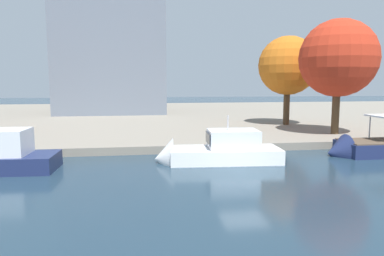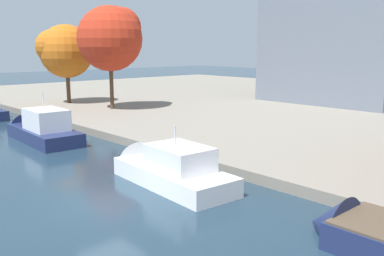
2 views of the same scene
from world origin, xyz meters
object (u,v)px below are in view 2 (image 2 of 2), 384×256
at_px(mooring_bollard_0, 57,112).
at_px(tree_3, 113,36).
at_px(motor_yacht_1, 41,132).
at_px(motor_yacht_2, 165,171).
at_px(tree_4, 64,51).

distance_m(mooring_bollard_0, tree_3, 9.91).
xyz_separation_m(motor_yacht_1, tree_3, (-7.28, 11.22, 7.50)).
height_order(motor_yacht_2, tree_4, tree_4).
bearing_deg(motor_yacht_2, motor_yacht_1, 5.75).
bearing_deg(motor_yacht_1, mooring_bollard_0, -31.34).
bearing_deg(motor_yacht_2, tree_4, -13.38).
bearing_deg(tree_3, motor_yacht_2, -26.37).
xyz_separation_m(mooring_bollard_0, tree_4, (-8.52, 5.27, 5.63)).
height_order(motor_yacht_2, mooring_bollard_0, motor_yacht_2).
bearing_deg(motor_yacht_2, tree_3, -22.42).
height_order(mooring_bollard_0, tree_4, tree_4).
relative_size(mooring_bollard_0, tree_4, 0.08).
bearing_deg(mooring_bollard_0, tree_3, 95.75).
relative_size(motor_yacht_2, mooring_bollard_0, 11.75).
distance_m(motor_yacht_2, mooring_bollard_0, 21.40).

